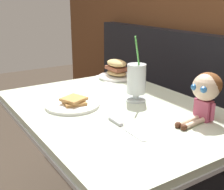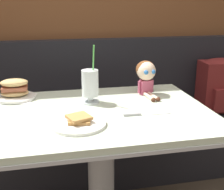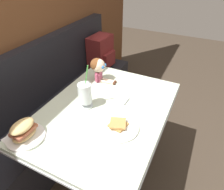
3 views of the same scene
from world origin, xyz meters
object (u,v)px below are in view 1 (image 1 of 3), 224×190
Objects in this scene: sandwich_plate at (117,71)px; butter_knife at (120,124)px; milkshake_glass at (136,80)px; toast_plate at (73,104)px; seated_doll at (206,90)px.

butter_knife is (0.60, -0.39, -0.04)m from sandwich_plate.
milkshake_glass is 1.34× the size of butter_knife.
toast_plate is at bearing -55.57° from sandwich_plate.
seated_doll is at bearing -5.39° from sandwich_plate.
toast_plate is 0.54m from sandwich_plate.
toast_plate reaches higher than butter_knife.
butter_knife is at bearing 11.42° from toast_plate.
sandwich_plate is at bearing 158.76° from milkshake_glass.
toast_plate is 0.32m from milkshake_glass.
seated_doll reaches higher than butter_knife.
toast_plate is 1.06× the size of butter_knife.
milkshake_glass reaches higher than sandwich_plate.
butter_knife is at bearing -113.23° from seated_doll.
milkshake_glass is at bearing 131.28° from butter_knife.
toast_plate is 0.79× the size of milkshake_glass.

